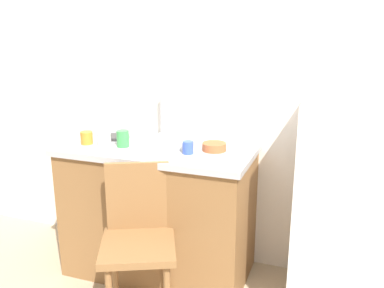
{
  "coord_description": "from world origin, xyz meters",
  "views": [
    {
      "loc": [
        0.68,
        -1.7,
        1.63
      ],
      "look_at": [
        -0.14,
        0.6,
        0.94
      ],
      "focal_mm": 39.38,
      "sensor_mm": 36.0,
      "label": 1
    }
  ],
  "objects": [
    {
      "name": "countertop",
      "position": [
        -0.39,
        0.65,
        0.87
      ],
      "size": [
        1.23,
        0.64,
        0.04
      ],
      "primitive_type": "cube",
      "color": "#B7B7BC",
      "rests_on": "cabinet_base"
    },
    {
      "name": "hotplate",
      "position": [
        -0.73,
        0.73,
        0.9
      ],
      "size": [
        0.17,
        0.17,
        0.02
      ],
      "primitive_type": "cylinder",
      "color": "#2D2D2D",
      "rests_on": "countertop"
    },
    {
      "name": "cup_white",
      "position": [
        -0.71,
        0.54,
        0.93
      ],
      "size": [
        0.08,
        0.08,
        0.09
      ],
      "primitive_type": "cylinder",
      "color": "white",
      "rests_on": "countertop"
    },
    {
      "name": "faucet",
      "position": [
        -0.47,
        0.9,
        1.03
      ],
      "size": [
        0.02,
        0.02,
        0.29
      ],
      "primitive_type": "cylinder",
      "color": "#B7B7BC",
      "rests_on": "countertop"
    },
    {
      "name": "cup_orange",
      "position": [
        -0.84,
        0.54,
        0.93
      ],
      "size": [
        0.08,
        0.08,
        0.08
      ],
      "primitive_type": "cylinder",
      "color": "orange",
      "rests_on": "countertop"
    },
    {
      "name": "terracotta_bowl",
      "position": [
        -0.02,
        0.67,
        0.91
      ],
      "size": [
        0.15,
        0.15,
        0.05
      ],
      "primitive_type": "cylinder",
      "color": "#B25B33",
      "rests_on": "countertop"
    },
    {
      "name": "cup_green",
      "position": [
        -0.59,
        0.56,
        0.94
      ],
      "size": [
        0.08,
        0.08,
        0.1
      ],
      "primitive_type": "cylinder",
      "color": "green",
      "rests_on": "countertop"
    },
    {
      "name": "dish_tray",
      "position": [
        -0.3,
        0.7,
        0.91
      ],
      "size": [
        0.28,
        0.2,
        0.05
      ],
      "primitive_type": "cube",
      "color": "white",
      "rests_on": "countertop"
    },
    {
      "name": "cabinet_base",
      "position": [
        -0.39,
        0.65,
        0.42
      ],
      "size": [
        1.19,
        0.6,
        0.85
      ],
      "primitive_type": "cube",
      "color": "olive",
      "rests_on": "ground_plane"
    },
    {
      "name": "chair",
      "position": [
        -0.31,
        0.18,
        0.5
      ],
      "size": [
        0.53,
        0.53,
        0.89
      ],
      "rotation": [
        0.0,
        0.0,
        0.43
      ],
      "color": "olive",
      "rests_on": "ground_plane"
    },
    {
      "name": "back_wall",
      "position": [
        0.0,
        1.0,
        1.29
      ],
      "size": [
        4.8,
        0.1,
        2.57
      ],
      "primitive_type": "cube",
      "color": "white",
      "rests_on": "ground_plane"
    },
    {
      "name": "refrigerator",
      "position": [
        0.8,
        0.64,
        0.63
      ],
      "size": [
        0.61,
        0.62,
        1.25
      ],
      "primitive_type": "cube",
      "color": "white",
      "rests_on": "ground_plane"
    },
    {
      "name": "cup_blue",
      "position": [
        -0.15,
        0.56,
        0.93
      ],
      "size": [
        0.07,
        0.07,
        0.08
      ],
      "primitive_type": "cylinder",
      "color": "blue",
      "rests_on": "countertop"
    }
  ]
}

